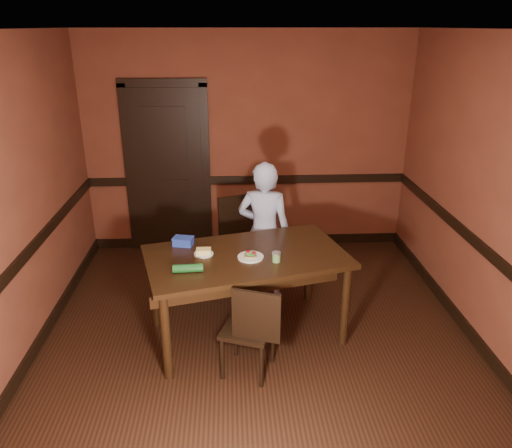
{
  "coord_description": "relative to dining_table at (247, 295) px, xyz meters",
  "views": [
    {
      "loc": [
        -0.23,
        -3.84,
        2.73
      ],
      "look_at": [
        0.0,
        0.35,
        1.05
      ],
      "focal_mm": 35.0,
      "sensor_mm": 36.0,
      "label": 1
    }
  ],
  "objects": [
    {
      "name": "floor",
      "position": [
        0.1,
        -0.18,
        -0.41
      ],
      "size": [
        4.0,
        4.5,
        0.01
      ],
      "primitive_type": "cube",
      "color": "black",
      "rests_on": "ground"
    },
    {
      "name": "ceiling",
      "position": [
        0.1,
        -0.18,
        2.29
      ],
      "size": [
        4.0,
        4.5,
        0.01
      ],
      "primitive_type": "cube",
      "color": "silver",
      "rests_on": "ground"
    },
    {
      "name": "wall_back",
      "position": [
        0.1,
        2.07,
        0.94
      ],
      "size": [
        4.0,
        0.02,
        2.7
      ],
      "primitive_type": "cube",
      "color": "brown",
      "rests_on": "ground"
    },
    {
      "name": "wall_front",
      "position": [
        0.1,
        -2.43,
        0.94
      ],
      "size": [
        4.0,
        0.02,
        2.7
      ],
      "primitive_type": "cube",
      "color": "brown",
      "rests_on": "ground"
    },
    {
      "name": "wall_left",
      "position": [
        -1.9,
        -0.18,
        0.94
      ],
      "size": [
        0.02,
        4.5,
        2.7
      ],
      "primitive_type": "cube",
      "color": "brown",
      "rests_on": "ground"
    },
    {
      "name": "wall_right",
      "position": [
        2.1,
        -0.18,
        0.94
      ],
      "size": [
        0.02,
        4.5,
        2.7
      ],
      "primitive_type": "cube",
      "color": "brown",
      "rests_on": "ground"
    },
    {
      "name": "dado_back",
      "position": [
        0.1,
        2.05,
        0.49
      ],
      "size": [
        4.0,
        0.03,
        0.1
      ],
      "primitive_type": "cube",
      "color": "black",
      "rests_on": "ground"
    },
    {
      "name": "dado_left",
      "position": [
        -1.89,
        -0.18,
        0.49
      ],
      "size": [
        0.03,
        4.5,
        0.1
      ],
      "primitive_type": "cube",
      "color": "black",
      "rests_on": "ground"
    },
    {
      "name": "dado_right",
      "position": [
        2.08,
        -0.18,
        0.49
      ],
      "size": [
        0.03,
        4.5,
        0.1
      ],
      "primitive_type": "cube",
      "color": "black",
      "rests_on": "ground"
    },
    {
      "name": "baseboard_back",
      "position": [
        0.1,
        2.05,
        -0.35
      ],
      "size": [
        4.0,
        0.03,
        0.12
      ],
      "primitive_type": "cube",
      "color": "black",
      "rests_on": "ground"
    },
    {
      "name": "baseboard_left",
      "position": [
        -1.89,
        -0.18,
        -0.35
      ],
      "size": [
        0.03,
        4.5,
        0.12
      ],
      "primitive_type": "cube",
      "color": "black",
      "rests_on": "ground"
    },
    {
      "name": "baseboard_right",
      "position": [
        2.08,
        -0.18,
        -0.35
      ],
      "size": [
        0.03,
        4.5,
        0.12
      ],
      "primitive_type": "cube",
      "color": "black",
      "rests_on": "ground"
    },
    {
      "name": "door",
      "position": [
        -0.9,
        2.03,
        0.68
      ],
      "size": [
        1.05,
        0.07,
        2.2
      ],
      "color": "black",
      "rests_on": "ground"
    },
    {
      "name": "dining_table",
      "position": [
        0.0,
        0.0,
        0.0
      ],
      "size": [
        1.95,
        1.4,
        0.83
      ],
      "primitive_type": "cube",
      "rotation": [
        0.0,
        0.0,
        0.25
      ],
      "color": "black",
      "rests_on": "floor"
    },
    {
      "name": "chair_far",
      "position": [
        -0.13,
        1.06,
        0.07
      ],
      "size": [
        0.58,
        0.58,
        0.96
      ],
      "primitive_type": null,
      "rotation": [
        0.0,
        0.0,
        0.35
      ],
      "color": "black",
      "rests_on": "floor"
    },
    {
      "name": "chair_near",
      "position": [
        -0.01,
        -0.55,
        0.01
      ],
      "size": [
        0.51,
        0.51,
        0.85
      ],
      "primitive_type": null,
      "rotation": [
        0.0,
        0.0,
        2.79
      ],
      "color": "black",
      "rests_on": "floor"
    },
    {
      "name": "person",
      "position": [
        0.21,
        0.7,
        0.33
      ],
      "size": [
        0.61,
        0.47,
        1.49
      ],
      "primitive_type": "imported",
      "rotation": [
        0.0,
        0.0,
        2.92
      ],
      "color": "#A4B5D7",
      "rests_on": "floor"
    },
    {
      "name": "sandwich_plate",
      "position": [
        0.04,
        -0.07,
        0.43
      ],
      "size": [
        0.23,
        0.23,
        0.06
      ],
      "rotation": [
        0.0,
        0.0,
        0.3
      ],
      "color": "white",
      "rests_on": "dining_table"
    },
    {
      "name": "sauce_jar",
      "position": [
        0.26,
        -0.16,
        0.46
      ],
      "size": [
        0.08,
        0.08,
        0.09
      ],
      "rotation": [
        0.0,
        0.0,
        -0.26
      ],
      "color": "#609349",
      "rests_on": "dining_table"
    },
    {
      "name": "cheese_saucer",
      "position": [
        -0.38,
        0.02,
        0.43
      ],
      "size": [
        0.17,
        0.17,
        0.05
      ],
      "rotation": [
        0.0,
        0.0,
        0.11
      ],
      "color": "white",
      "rests_on": "dining_table"
    },
    {
      "name": "food_tub",
      "position": [
        -0.58,
        0.23,
        0.45
      ],
      "size": [
        0.21,
        0.17,
        0.08
      ],
      "rotation": [
        0.0,
        0.0,
        -0.24
      ],
      "color": "#2844B2",
      "rests_on": "dining_table"
    },
    {
      "name": "wrapped_veg",
      "position": [
        -0.49,
        -0.31,
        0.45
      ],
      "size": [
        0.25,
        0.08,
        0.07
      ],
      "primitive_type": "cylinder",
      "rotation": [
        0.0,
        1.57,
        0.05
      ],
      "color": "#154C1B",
      "rests_on": "dining_table"
    }
  ]
}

